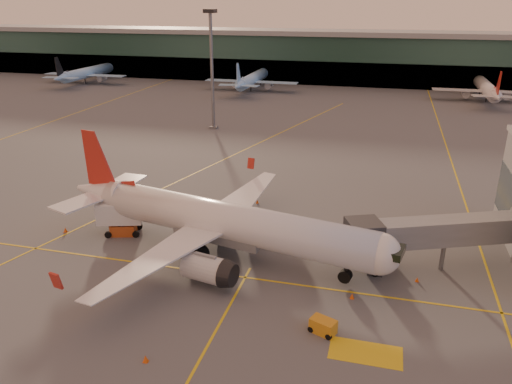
% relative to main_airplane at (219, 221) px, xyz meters
% --- Properties ---
extents(ground, '(600.00, 600.00, 0.00)m').
position_rel_main_airplane_xyz_m(ground, '(-0.68, -9.38, -4.07)').
color(ground, '#4C4F54').
rests_on(ground, ground).
extents(taxi_markings, '(100.12, 173.00, 0.01)m').
position_rel_main_airplane_xyz_m(taxi_markings, '(-8.00, 35.10, -4.07)').
color(taxi_markings, gold).
rests_on(taxi_markings, ground).
extents(terminal, '(400.00, 20.00, 17.60)m').
position_rel_main_airplane_xyz_m(terminal, '(-0.68, 132.41, 4.69)').
color(terminal, '#19382D').
rests_on(terminal, ground).
extents(mast_west_near, '(2.40, 2.40, 25.60)m').
position_rel_main_airplane_xyz_m(mast_west_near, '(-20.68, 56.62, 10.79)').
color(mast_west_near, slate).
rests_on(mast_west_near, ground).
extents(distant_aircraft_row, '(350.00, 34.00, 13.00)m').
position_rel_main_airplane_xyz_m(distant_aircraft_row, '(10.15, 108.62, -4.07)').
color(distant_aircraft_row, '#96CBFC').
rests_on(distant_aircraft_row, ground).
extents(main_airplane, '(41.24, 37.47, 12.53)m').
position_rel_main_airplane_xyz_m(main_airplane, '(0.00, 0.00, 0.00)').
color(main_airplane, white).
rests_on(main_airplane, ground).
extents(jet_bridge, '(21.74, 11.44, 6.10)m').
position_rel_main_airplane_xyz_m(jet_bridge, '(25.68, 3.43, 0.17)').
color(jet_bridge, slate).
rests_on(jet_bridge, ground).
extents(catering_truck, '(5.89, 3.85, 4.22)m').
position_rel_main_airplane_xyz_m(catering_truck, '(-13.48, 1.83, -1.67)').
color(catering_truck, '#A94418').
rests_on(catering_truck, ground).
extents(gpu_cart, '(2.60, 2.10, 1.32)m').
position_rel_main_airplane_xyz_m(gpu_cart, '(13.50, -11.60, -3.43)').
color(gpu_cart, orange).
rests_on(gpu_cart, ground).
extents(pushback_tug, '(3.28, 2.55, 1.50)m').
position_rel_main_airplane_xyz_m(pushback_tug, '(18.02, 2.29, -3.46)').
color(pushback_tug, black).
rests_on(pushback_tug, ground).
extents(cone_nose, '(0.39, 0.39, 0.50)m').
position_rel_main_airplane_xyz_m(cone_nose, '(21.83, -0.57, -3.83)').
color(cone_nose, '#DD4E0B').
rests_on(cone_nose, ground).
extents(cone_tail, '(0.49, 0.49, 0.62)m').
position_rel_main_airplane_xyz_m(cone_tail, '(-20.65, 0.41, -3.77)').
color(cone_tail, '#DD4E0B').
rests_on(cone_tail, ground).
extents(cone_wing_right, '(0.49, 0.49, 0.62)m').
position_rel_main_airplane_xyz_m(cone_wing_right, '(0.16, -19.07, -3.77)').
color(cone_wing_right, '#DD4E0B').
rests_on(cone_wing_right, ground).
extents(cone_wing_left, '(0.42, 0.42, 0.53)m').
position_rel_main_airplane_xyz_m(cone_wing_left, '(0.31, 15.89, -3.82)').
color(cone_wing_left, '#DD4E0B').
rests_on(cone_wing_left, ground).
extents(cone_fwd, '(0.44, 0.44, 0.56)m').
position_rel_main_airplane_xyz_m(cone_fwd, '(15.55, -5.48, -3.80)').
color(cone_fwd, '#DD4E0B').
rests_on(cone_fwd, ground).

